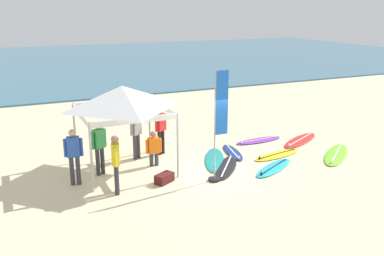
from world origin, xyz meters
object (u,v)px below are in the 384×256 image
banner_flag (218,131)px  surfboard_lime (336,154)px  person_yellow (116,160)px  surfboard_red (300,140)px  surfboard_teal (214,160)px  person_blue (74,153)px  surfboard_cyan (274,168)px  surfboard_yellow (277,155)px  person_grey (136,131)px  gear_bag_near_tent (164,178)px  person_orange (154,147)px  person_green (99,144)px  canopy_tent (122,97)px  surfboard_purple (259,140)px  surfboard_black (226,167)px  person_red (161,127)px  surfboard_navy (233,152)px

banner_flag → surfboard_lime: bearing=2.6°
surfboard_lime → person_yellow: size_ratio=1.43×
surfboard_red → surfboard_teal: (-4.08, -0.56, 0.00)m
person_yellow → person_blue: size_ratio=1.00×
surfboard_teal → surfboard_red: bearing=7.7°
surfboard_cyan → person_yellow: person_yellow is taller
surfboard_yellow → surfboard_red: same height
person_grey → gear_bag_near_tent: bearing=-87.2°
surfboard_lime → person_orange: (-6.23, 1.74, 0.62)m
person_green → person_orange: person_green is taller
canopy_tent → surfboard_cyan: canopy_tent is taller
surfboard_yellow → gear_bag_near_tent: size_ratio=3.67×
surfboard_cyan → person_blue: 6.32m
surfboard_purple → person_blue: size_ratio=1.23×
surfboard_red → person_orange: 6.17m
surfboard_teal → person_green: person_green is taller
person_blue → person_orange: bearing=11.0°
surfboard_black → surfboard_red: (4.06, 1.35, -0.00)m
canopy_tent → person_grey: (0.66, 0.83, -1.40)m
surfboard_cyan → surfboard_yellow: bearing=49.8°
person_yellow → person_grey: (1.37, 2.53, 0.00)m
surfboard_lime → person_grey: (-6.54, 2.64, 0.95)m
person_red → surfboard_navy: bearing=-23.0°
surfboard_yellow → surfboard_teal: same height
surfboard_purple → person_red: (-4.01, 0.18, 0.95)m
surfboard_purple → canopy_tent: bearing=-172.4°
surfboard_purple → person_red: bearing=177.4°
surfboard_black → banner_flag: 1.87m
canopy_tent → person_yellow: canopy_tent is taller
surfboard_teal → gear_bag_near_tent: size_ratio=4.12×
surfboard_purple → person_blue: person_blue is taller
surfboard_purple → surfboard_navy: bearing=-153.2°
person_orange → banner_flag: size_ratio=0.35×
person_grey → person_blue: 2.72m
person_red → person_blue: bearing=-155.2°
person_red → person_orange: size_ratio=1.43×
canopy_tent → surfboard_teal: bearing=-9.0°
surfboard_cyan → person_green: (-5.24, 1.87, 0.95)m
surfboard_yellow → surfboard_lime: same height
surfboard_purple → surfboard_yellow: bearing=-101.2°
person_red → person_orange: 1.23m
person_green → gear_bag_near_tent: person_green is taller
surfboard_cyan → surfboard_teal: (-1.40, 1.48, -0.00)m
surfboard_lime → surfboard_cyan: (-2.78, -0.15, 0.00)m
surfboard_yellow → surfboard_purple: 1.74m
surfboard_lime → banner_flag: banner_flag is taller
person_green → banner_flag: (3.12, -1.94, 0.59)m
surfboard_lime → gear_bag_near_tent: (-6.42, 0.28, 0.10)m
surfboard_cyan → surfboard_red: bearing=37.2°
person_grey → person_blue: (-2.33, -1.41, 0.00)m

